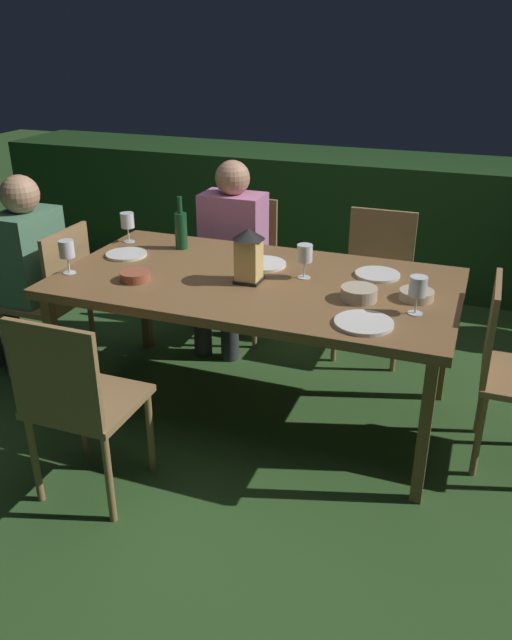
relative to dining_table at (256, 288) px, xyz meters
The scene contains 22 objects.
ground_plane 0.69m from the dining_table, ahead, with size 16.00×16.00×0.00m, color #2D5123.
dining_table is the anchor object (origin of this frame).
chair_side_right_a 1.03m from the dining_table, 115.68° to the left, with size 0.42×0.40×0.87m.
person_in_pink 0.84m from the dining_table, 121.49° to the left, with size 0.38×0.47×1.15m.
chair_side_right_b 1.03m from the dining_table, 64.32° to the left, with size 0.42×0.40×0.87m.
chair_side_left_a 1.03m from the dining_table, 115.68° to the right, with size 0.42×0.40×0.87m.
chair_head_near 1.24m from the dining_table, behind, with size 0.40×0.42×0.87m.
person_in_green 1.42m from the dining_table, behind, with size 0.48×0.38×1.15m.
lantern_centerpiece 0.20m from the dining_table, 111.28° to the right, with size 0.15×0.15×0.27m.
green_bottle_on_table 0.65m from the dining_table, 151.57° to the left, with size 0.07×0.07×0.29m.
wine_glass_a 0.29m from the dining_table, 23.49° to the left, with size 0.08×0.08×0.17m.
wine_glass_b 0.82m from the dining_table, 11.19° to the right, with size 0.08×0.08×0.17m.
wine_glass_c 0.95m from the dining_table, 164.52° to the right, with size 0.08×0.08×0.17m.
wine_glass_d 0.95m from the dining_table, 161.31° to the left, with size 0.08×0.08×0.17m.
plate_a 0.20m from the dining_table, 99.10° to the left, with size 0.23×0.23×0.01m, color white.
plate_b 0.60m from the dining_table, 23.83° to the left, with size 0.22×0.22×0.01m, color silver.
plate_c 0.69m from the dining_table, 29.58° to the right, with size 0.25×0.25×0.01m, color silver.
plate_d 0.78m from the dining_table, behind, with size 0.22×0.22×0.01m, color silver.
bowl_olives 0.59m from the dining_table, 157.46° to the right, with size 0.15×0.15×0.04m.
bowl_bread 0.77m from the dining_table, ahead, with size 0.16×0.16×0.04m.
bowl_salad 0.54m from the dining_table, ahead, with size 0.17×0.17×0.06m.
hedge_backdrop 2.24m from the dining_table, 90.00° to the left, with size 5.98×0.76×0.95m, color #193816.
Camera 1 is at (1.01, -2.73, 1.86)m, focal length 35.78 mm.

